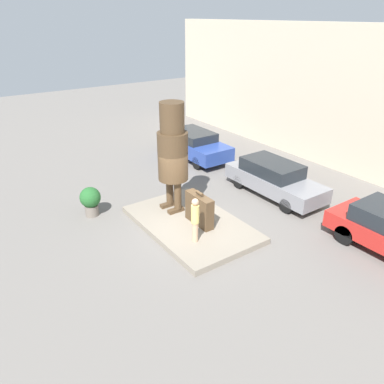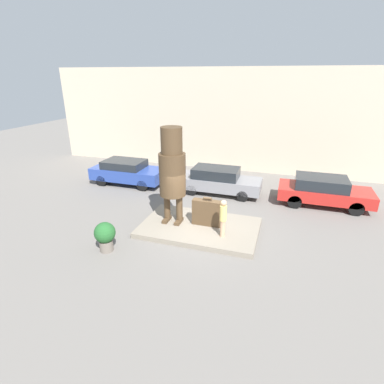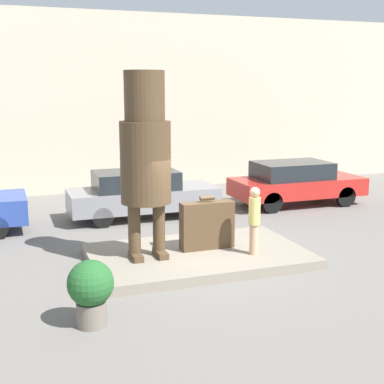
# 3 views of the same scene
# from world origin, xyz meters

# --- Properties ---
(ground_plane) EXTENTS (60.00, 60.00, 0.00)m
(ground_plane) POSITION_xyz_m (0.00, 0.00, 0.00)
(ground_plane) COLOR slate
(pedestal) EXTENTS (5.05, 3.18, 0.22)m
(pedestal) POSITION_xyz_m (0.00, 0.00, 0.11)
(pedestal) COLOR gray
(pedestal) RESTS_ON ground_plane
(building_backdrop) EXTENTS (28.00, 0.60, 6.84)m
(building_backdrop) POSITION_xyz_m (0.00, 9.50, 3.42)
(building_backdrop) COLOR beige
(building_backdrop) RESTS_ON ground_plane
(statue_figure) EXTENTS (1.13, 1.13, 4.19)m
(statue_figure) POSITION_xyz_m (-1.24, 0.05, 2.68)
(statue_figure) COLOR #4C3823
(statue_figure) RESTS_ON pedestal
(giant_suitcase) EXTENTS (1.30, 0.36, 1.30)m
(giant_suitcase) POSITION_xyz_m (0.29, 0.17, 0.80)
(giant_suitcase) COLOR #4C3823
(giant_suitcase) RESTS_ON pedestal
(tourist) EXTENTS (0.27, 0.27, 1.59)m
(tourist) POSITION_xyz_m (1.15, -0.62, 1.09)
(tourist) COLOR tan
(tourist) RESTS_ON pedestal
(parked_car_grey) EXTENTS (4.62, 1.71, 1.50)m
(parked_car_grey) POSITION_xyz_m (-0.23, 4.51, 0.78)
(parked_car_grey) COLOR gray
(parked_car_grey) RESTS_ON ground_plane
(parked_car_red) EXTENTS (4.56, 1.86, 1.51)m
(parked_car_red) POSITION_xyz_m (5.28, 4.53, 0.81)
(parked_car_red) COLOR #B2231E
(parked_car_red) RESTS_ON ground_plane
(planter_pot) EXTENTS (0.81, 0.81, 1.18)m
(planter_pot) POSITION_xyz_m (-2.96, -2.68, 0.68)
(planter_pot) COLOR #70665B
(planter_pot) RESTS_ON ground_plane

